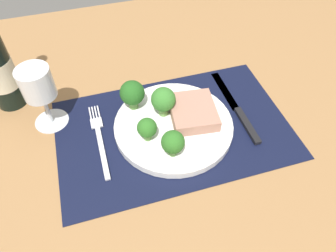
{
  "coord_description": "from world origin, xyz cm",
  "views": [
    {
      "loc": [
        -13.35,
        -40.59,
        50.74
      ],
      "look_at": [
        -1.3,
        -0.38,
        1.9
      ],
      "focal_mm": 34.06,
      "sensor_mm": 36.0,
      "label": 1
    }
  ],
  "objects_px": {
    "steak": "(193,112)",
    "wine_glass": "(38,87)",
    "fork": "(100,139)",
    "knife": "(238,111)",
    "plate": "(173,126)"
  },
  "relations": [
    {
      "from": "steak",
      "to": "knife",
      "type": "distance_m",
      "value": 0.11
    },
    {
      "from": "plate",
      "to": "fork",
      "type": "bearing_deg",
      "value": 174.62
    },
    {
      "from": "plate",
      "to": "knife",
      "type": "relative_size",
      "value": 1.06
    },
    {
      "from": "knife",
      "to": "wine_glass",
      "type": "xyz_separation_m",
      "value": [
        -0.39,
        0.09,
        0.09
      ]
    },
    {
      "from": "fork",
      "to": "knife",
      "type": "bearing_deg",
      "value": 1.51
    },
    {
      "from": "fork",
      "to": "plate",
      "type": "bearing_deg",
      "value": -2.16
    },
    {
      "from": "steak",
      "to": "wine_glass",
      "type": "xyz_separation_m",
      "value": [
        -0.28,
        0.09,
        0.07
      ]
    },
    {
      "from": "knife",
      "to": "plate",
      "type": "bearing_deg",
      "value": -176.08
    },
    {
      "from": "steak",
      "to": "wine_glass",
      "type": "distance_m",
      "value": 0.31
    },
    {
      "from": "fork",
      "to": "knife",
      "type": "relative_size",
      "value": 0.83
    },
    {
      "from": "fork",
      "to": "wine_glass",
      "type": "distance_m",
      "value": 0.15
    },
    {
      "from": "fork",
      "to": "wine_glass",
      "type": "height_order",
      "value": "wine_glass"
    },
    {
      "from": "steak",
      "to": "wine_glass",
      "type": "height_order",
      "value": "wine_glass"
    },
    {
      "from": "fork",
      "to": "steak",
      "type": "bearing_deg",
      "value": 1.21
    },
    {
      "from": "knife",
      "to": "fork",
      "type": "bearing_deg",
      "value": -179.82
    }
  ]
}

